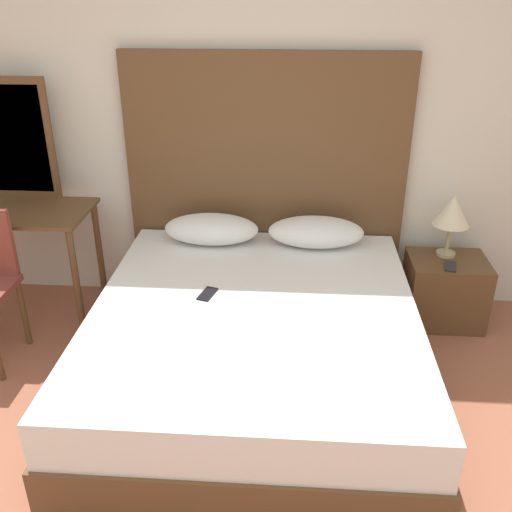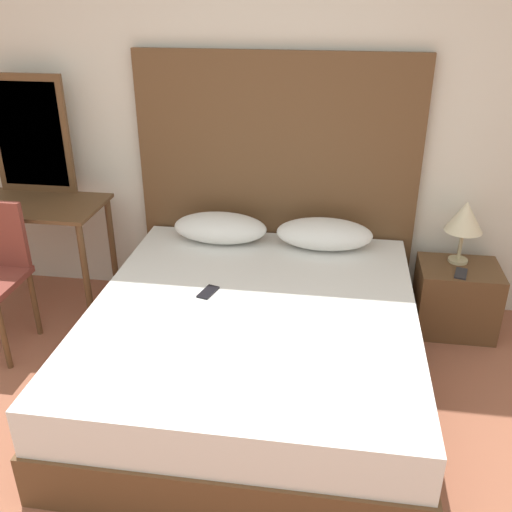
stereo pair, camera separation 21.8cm
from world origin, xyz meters
name	(u,v)px [view 1 (the left image)]	position (x,y,z in m)	size (l,w,h in m)	color
wall_back	(245,111)	(0.00, 2.40, 1.35)	(10.00, 0.06, 2.70)	silver
bed	(255,346)	(0.14, 1.29, 0.26)	(1.79, 2.03, 0.53)	brown
headboard	(266,185)	(0.14, 2.32, 0.87)	(1.88, 0.05, 1.74)	brown
pillow_left	(211,229)	(-0.21, 2.09, 0.63)	(0.63, 0.32, 0.20)	white
pillow_right	(316,232)	(0.49, 2.09, 0.63)	(0.63, 0.32, 0.20)	white
phone_on_bed	(207,294)	(-0.13, 1.39, 0.54)	(0.11, 0.16, 0.01)	black
nightstand	(444,291)	(1.38, 2.07, 0.23)	(0.51, 0.40, 0.46)	brown
table_lamp	(452,212)	(1.37, 2.15, 0.77)	(0.24, 0.24, 0.42)	tan
phone_on_nightstand	(450,266)	(1.36, 1.97, 0.47)	(0.11, 0.16, 0.01)	#232328
vanity_desk	(10,227)	(-1.53, 1.96, 0.66)	(1.07, 0.54, 0.78)	brown
vanity_mirror	(12,139)	(-1.53, 2.20, 1.18)	(0.55, 0.03, 0.80)	brown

